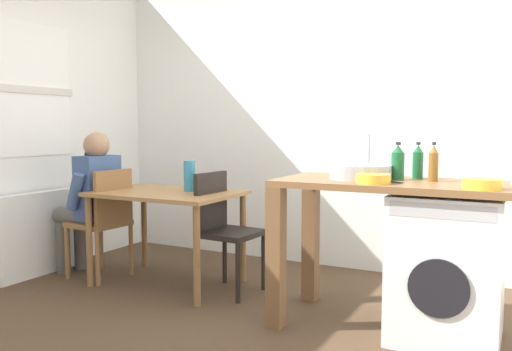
% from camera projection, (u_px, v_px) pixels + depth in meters
% --- Properties ---
extents(ground_plane, '(5.46, 5.46, 0.00)m').
position_uv_depth(ground_plane, '(228.00, 328.00, 3.27)').
color(ground_plane, '#4C3826').
extents(wall_back, '(4.60, 0.10, 2.70)m').
position_uv_depth(wall_back, '(327.00, 115.00, 4.70)').
color(wall_back, white).
rests_on(wall_back, ground_plane).
extents(radiator, '(0.10, 0.80, 0.70)m').
position_uv_depth(radiator, '(38.00, 234.00, 4.43)').
color(radiator, white).
rests_on(radiator, ground_plane).
extents(dining_table, '(1.10, 0.76, 0.74)m').
position_uv_depth(dining_table, '(167.00, 204.00, 4.14)').
color(dining_table, '#9E7042').
rests_on(dining_table, ground_plane).
extents(chair_person_seat, '(0.43, 0.43, 0.90)m').
position_uv_depth(chair_person_seat, '(105.00, 217.00, 4.31)').
color(chair_person_seat, olive).
rests_on(chair_person_seat, ground_plane).
extents(chair_opposite, '(0.42, 0.42, 0.90)m').
position_uv_depth(chair_opposite, '(222.00, 225.00, 3.98)').
color(chair_opposite, black).
rests_on(chair_opposite, ground_plane).
extents(seated_person, '(0.51, 0.52, 1.20)m').
position_uv_depth(seated_person, '(91.00, 196.00, 4.38)').
color(seated_person, '#595651').
rests_on(seated_person, ground_plane).
extents(kitchen_counter, '(1.50, 0.68, 0.92)m').
position_uv_depth(kitchen_counter, '(368.00, 205.00, 3.26)').
color(kitchen_counter, brown).
rests_on(kitchen_counter, ground_plane).
extents(washing_machine, '(0.60, 0.61, 0.86)m').
position_uv_depth(washing_machine, '(447.00, 267.00, 3.07)').
color(washing_machine, silver).
rests_on(washing_machine, ground_plane).
extents(sink_basin, '(0.38, 0.38, 0.09)m').
position_uv_depth(sink_basin, '(360.00, 172.00, 3.26)').
color(sink_basin, '#9EA0A5').
rests_on(sink_basin, kitchen_counter).
extents(tap, '(0.02, 0.02, 0.28)m').
position_uv_depth(tap, '(368.00, 155.00, 3.41)').
color(tap, '#B2B2B7').
rests_on(tap, kitchen_counter).
extents(bottle_tall_green, '(0.08, 0.08, 0.23)m').
position_uv_depth(bottle_tall_green, '(398.00, 163.00, 3.22)').
color(bottle_tall_green, '#19592D').
rests_on(bottle_tall_green, kitchen_counter).
extents(bottle_squat_brown, '(0.07, 0.07, 0.23)m').
position_uv_depth(bottle_squat_brown, '(418.00, 162.00, 3.30)').
color(bottle_squat_brown, '#19592D').
rests_on(bottle_squat_brown, kitchen_counter).
extents(bottle_clear_small, '(0.06, 0.06, 0.23)m').
position_uv_depth(bottle_clear_small, '(434.00, 164.00, 3.13)').
color(bottle_clear_small, brown).
rests_on(bottle_clear_small, kitchen_counter).
extents(mixing_bowl, '(0.20, 0.20, 0.05)m').
position_uv_depth(mixing_bowl, '(373.00, 178.00, 3.03)').
color(mixing_bowl, gold).
rests_on(mixing_bowl, kitchen_counter).
extents(colander, '(0.20, 0.20, 0.06)m').
position_uv_depth(colander, '(482.00, 183.00, 2.74)').
color(colander, gold).
rests_on(colander, kitchen_counter).
extents(vase, '(0.09, 0.09, 0.24)m').
position_uv_depth(vase, '(190.00, 176.00, 4.14)').
color(vase, teal).
rests_on(vase, dining_table).
extents(scissors, '(0.15, 0.06, 0.01)m').
position_uv_depth(scissors, '(391.00, 182.00, 3.08)').
color(scissors, '#B2B2B7').
rests_on(scissors, kitchen_counter).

